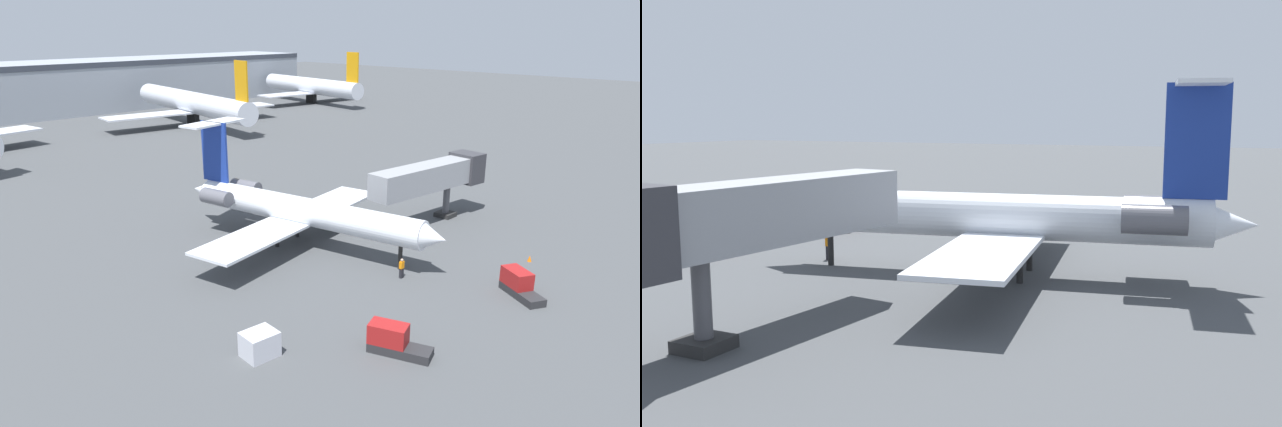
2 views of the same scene
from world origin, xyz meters
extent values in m
cube|color=#424447|center=(0.00, 0.00, -0.05)|extent=(400.00, 400.00, 0.10)
cylinder|color=silver|center=(0.55, -0.45, 3.38)|extent=(6.69, 23.79, 2.53)
cone|color=silver|center=(2.79, -12.91, 3.38)|extent=(2.75, 2.59, 2.40)
cone|color=silver|center=(-1.71, 12.11, 3.38)|extent=(2.57, 2.94, 2.15)
cube|color=silver|center=(6.57, 1.65, 2.42)|extent=(11.68, 6.29, 0.24)
cube|color=silver|center=(-5.83, -0.58, 2.42)|extent=(11.68, 6.29, 0.24)
cylinder|color=#595960|center=(1.11, 8.65, 3.78)|extent=(2.04, 3.42, 1.50)
cylinder|color=#595960|center=(-3.15, 7.89, 3.78)|extent=(2.04, 3.42, 1.50)
cube|color=navy|center=(-1.38, 10.24, 7.63)|extent=(0.80, 3.19, 5.98)
cube|color=silver|center=(-1.38, 10.24, 10.52)|extent=(7.12, 3.57, 0.20)
cylinder|color=black|center=(2.29, -10.15, 1.06)|extent=(0.36, 0.36, 2.12)
cylinder|color=black|center=(1.77, 1.80, 1.06)|extent=(0.36, 0.36, 2.12)
cylinder|color=black|center=(-1.38, 1.24, 1.06)|extent=(0.36, 0.36, 2.12)
cube|color=gray|center=(13.57, -4.91, 4.96)|extent=(14.37, 4.11, 2.60)
cylinder|color=#4C4C51|center=(17.09, -5.29, 1.83)|extent=(0.70, 0.70, 3.66)
cube|color=#262626|center=(17.09, -5.29, 0.25)|extent=(1.80, 1.80, 0.50)
cube|color=black|center=(0.88, -11.34, 0.42)|extent=(0.32, 0.24, 0.85)
cube|color=orange|center=(0.88, -11.34, 1.15)|extent=(0.40, 0.27, 0.60)
sphere|color=tan|center=(0.88, -11.34, 1.57)|extent=(0.24, 0.24, 0.24)
cube|color=#262628|center=(-8.51, -18.11, 0.30)|extent=(2.64, 4.24, 0.60)
cube|color=maroon|center=(-8.77, -17.35, 1.25)|extent=(2.11, 2.73, 1.30)
cube|color=#262628|center=(4.39, -20.02, 0.30)|extent=(3.16, 4.18, 0.60)
cube|color=maroon|center=(4.77, -19.32, 1.25)|extent=(2.39, 2.78, 1.30)
cube|color=silver|center=(-14.73, -11.93, 0.82)|extent=(2.27, 1.94, 1.63)
camera|label=1|loc=(-34.89, -36.47, 19.67)|focal=32.46mm
camera|label=2|loc=(35.54, 14.20, 8.70)|focal=38.23mm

